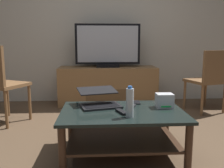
# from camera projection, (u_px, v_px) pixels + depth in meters

# --- Properties ---
(ground_plane) EXTENTS (7.68, 7.68, 0.00)m
(ground_plane) POSITION_uv_depth(u_px,v_px,m) (111.00, 154.00, 2.20)
(ground_plane) COLOR brown
(back_wall) EXTENTS (6.40, 0.12, 2.80)m
(back_wall) POSITION_uv_depth(u_px,v_px,m) (104.00, 17.00, 4.08)
(back_wall) COLOR beige
(back_wall) RESTS_ON ground
(coffee_table) EXTENTS (1.06, 0.72, 0.40)m
(coffee_table) POSITION_uv_depth(u_px,v_px,m) (122.00, 124.00, 2.16)
(coffee_table) COLOR black
(coffee_table) RESTS_ON ground
(media_cabinet) EXTENTS (1.53, 0.52, 0.60)m
(media_cabinet) POSITION_uv_depth(u_px,v_px,m) (108.00, 86.00, 3.95)
(media_cabinet) COLOR olive
(media_cabinet) RESTS_ON ground
(television) EXTENTS (1.01, 0.20, 0.67)m
(television) POSITION_uv_depth(u_px,v_px,m) (108.00, 46.00, 3.82)
(television) COLOR black
(television) RESTS_ON media_cabinet
(dining_chair) EXTENTS (0.55, 0.55, 0.88)m
(dining_chair) POSITION_uv_depth(u_px,v_px,m) (209.00, 78.00, 3.43)
(dining_chair) COLOR brown
(dining_chair) RESTS_ON ground
(side_chair) EXTENTS (0.59, 0.59, 0.95)m
(side_chair) POSITION_uv_depth(u_px,v_px,m) (0.00, 80.00, 2.93)
(side_chair) COLOR brown
(side_chair) RESTS_ON ground
(laptop) EXTENTS (0.43, 0.44, 0.15)m
(laptop) POSITION_uv_depth(u_px,v_px,m) (99.00, 100.00, 2.29)
(laptop) COLOR black
(laptop) RESTS_ON coffee_table
(router_box) EXTENTS (0.15, 0.12, 0.13)m
(router_box) POSITION_uv_depth(u_px,v_px,m) (164.00, 101.00, 2.23)
(router_box) COLOR silver
(router_box) RESTS_ON coffee_table
(water_bottle_near) EXTENTS (0.06, 0.06, 0.25)m
(water_bottle_near) POSITION_uv_depth(u_px,v_px,m) (130.00, 102.00, 1.93)
(water_bottle_near) COLOR silver
(water_bottle_near) RESTS_ON coffee_table
(cell_phone) EXTENTS (0.07, 0.14, 0.01)m
(cell_phone) POSITION_uv_depth(u_px,v_px,m) (136.00, 102.00, 2.41)
(cell_phone) COLOR black
(cell_phone) RESTS_ON coffee_table
(tv_remote) EXTENTS (0.10, 0.17, 0.02)m
(tv_remote) POSITION_uv_depth(u_px,v_px,m) (122.00, 112.00, 2.06)
(tv_remote) COLOR black
(tv_remote) RESTS_ON coffee_table
(soundbar_remote) EXTENTS (0.11, 0.16, 0.02)m
(soundbar_remote) POSITION_uv_depth(u_px,v_px,m) (131.00, 107.00, 2.21)
(soundbar_remote) COLOR #2D2D30
(soundbar_remote) RESTS_ON coffee_table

